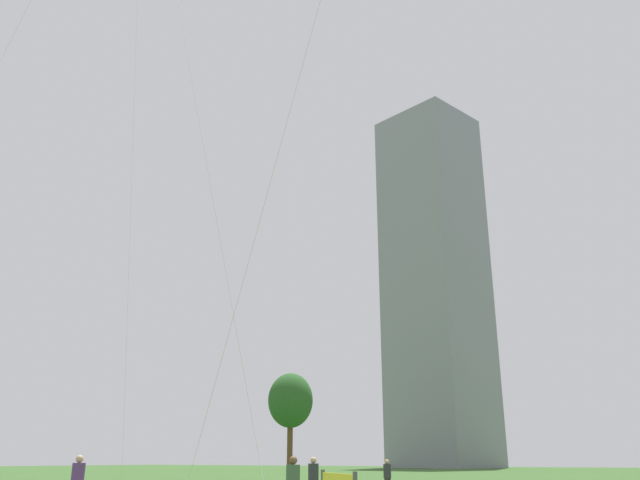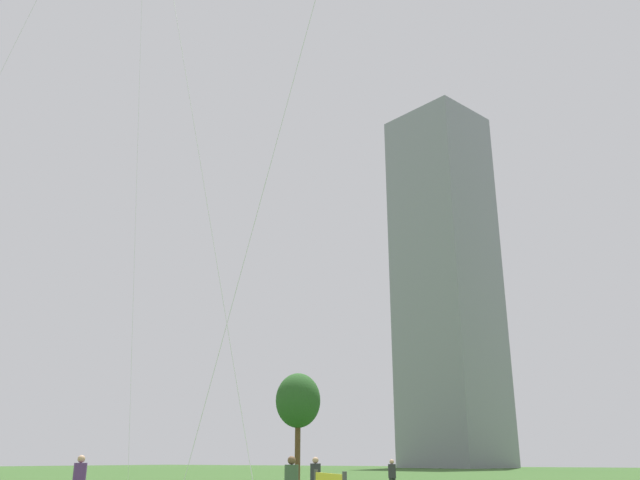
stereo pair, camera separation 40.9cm
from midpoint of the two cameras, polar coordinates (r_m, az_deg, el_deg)
The scene contains 4 objects.
person_standing_0 at distance 25.13m, azimuth -1.08°, elevation -19.95°, with size 0.38×0.38×1.70m.
person_standing_4 at distance 32.74m, azimuth 5.49°, elevation -19.61°, with size 0.36×0.36×1.62m.
park_tree_1 at distance 51.36m, azimuth -2.81°, elevation -13.79°, with size 3.39×3.39×7.89m.
distant_highrise_0 at distance 138.57m, azimuth 9.91°, elevation -3.51°, with size 17.09×15.89×73.47m, color gray.
Camera 1 is at (9.12, -7.57, 1.64)m, focal length 36.87 mm.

